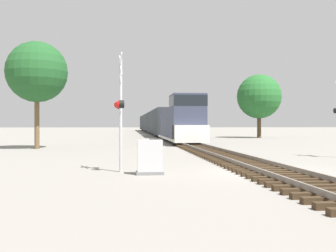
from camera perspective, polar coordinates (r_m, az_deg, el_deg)
ground_plane at (r=15.44m, az=14.27°, el=-6.61°), size 400.00×400.00×0.00m
rail_track_bed at (r=15.43m, az=14.27°, el=-6.11°), size 2.60×160.00×0.31m
freight_train at (r=75.13m, az=-1.96°, el=0.46°), size 2.91×86.79×4.45m
crossing_signal_near at (r=15.26m, az=-6.97°, el=2.79°), size 0.41×1.01×4.56m
relay_cabinet at (r=14.44m, az=-2.65°, el=-4.59°), size 1.00×0.52×1.27m
tree_far_right at (r=31.03m, az=-18.50°, el=7.42°), size 4.52×4.52×7.99m
tree_mid_background at (r=53.91m, az=13.09°, el=4.18°), size 5.89×5.89×8.48m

